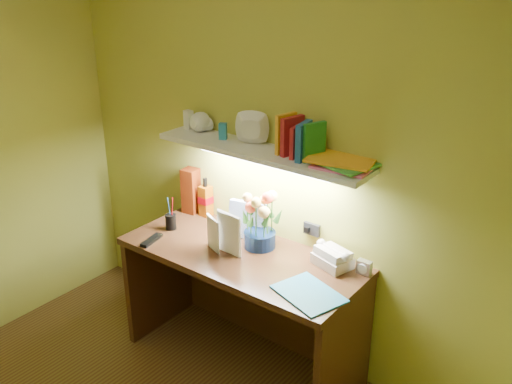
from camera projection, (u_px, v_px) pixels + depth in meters
desk at (242, 310)px, 3.33m from camera, size 1.40×0.60×0.75m
flower_bouquet at (260, 221)px, 3.20m from camera, size 0.22×0.22×0.32m
telephone at (333, 256)px, 3.04m from camera, size 0.23×0.20×0.12m
desk_clock at (364, 267)px, 2.97m from camera, size 0.08×0.04×0.08m
whisky_bottle at (206, 197)px, 3.60m from camera, size 0.07×0.07×0.25m
whisky_box at (191, 191)px, 3.64m from camera, size 0.11×0.11×0.29m
pen_cup at (171, 217)px, 3.44m from camera, size 0.09×0.09×0.16m
art_card at (247, 220)px, 3.33m from camera, size 0.22×0.10×0.22m
tv_remote at (151, 240)px, 3.31m from camera, size 0.08×0.17×0.02m
blue_folder at (309, 294)px, 2.80m from camera, size 0.39×0.33×0.01m
desk_book_a at (217, 229)px, 3.20m from camera, size 0.18×0.05×0.24m
desk_book_b at (207, 229)px, 3.25m from camera, size 0.14×0.07×0.20m
wall_shelf at (268, 147)px, 3.07m from camera, size 1.31×0.32×0.24m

